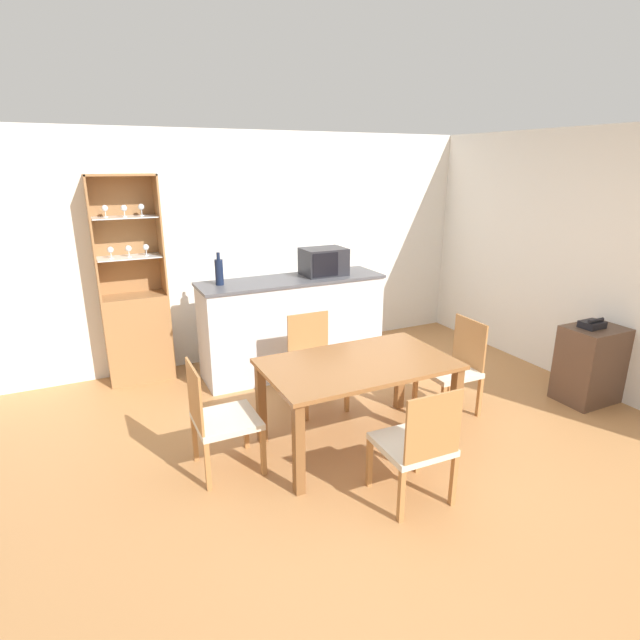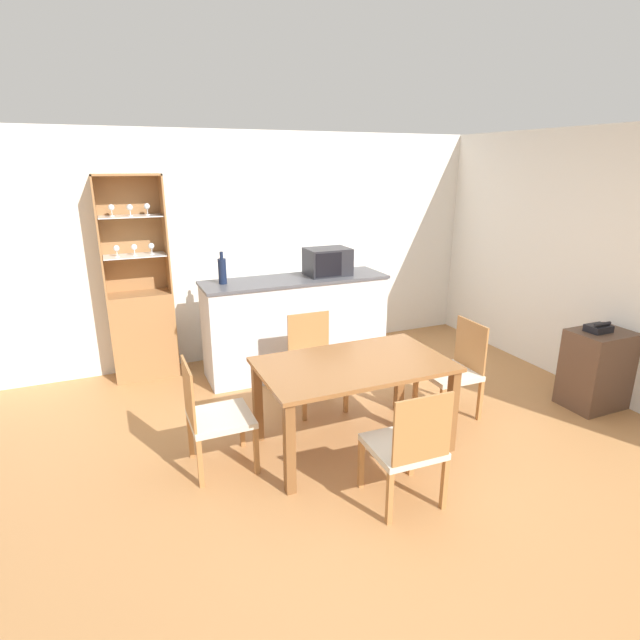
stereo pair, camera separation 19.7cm
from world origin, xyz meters
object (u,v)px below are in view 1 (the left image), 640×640
Objects in this scene: dining_chair_head_near at (416,444)px; side_cabinet at (590,364)px; dining_chair_head_far at (315,363)px; dining_chair_side_right_far at (453,368)px; dining_table at (358,374)px; dining_chair_side_left_far at (220,418)px; display_cabinet at (137,321)px; telephone at (592,324)px; wine_bottle at (219,271)px; microwave at (324,262)px.

dining_chair_head_near is 1.17× the size of side_cabinet.
dining_chair_head_far is 2.63m from side_cabinet.
dining_chair_side_right_far is 1.17× the size of side_cabinet.
dining_chair_side_left_far reaches higher than dining_table.
display_cabinet reaches higher than dining_chair_side_right_far.
display_cabinet is 10.02× the size of telephone.
telephone reaches higher than dining_table.
display_cabinet is 6.45× the size of wine_bottle.
dining_chair_head_near is 4.10× the size of telephone.
dining_chair_side_right_far is at bearing 162.82° from side_cabinet.
microwave is at bearing -14.21° from display_cabinet.
dining_table is 3.18× the size of microwave.
display_cabinet is at bearing 150.07° from wine_bottle.
dining_chair_head_near reaches higher than telephone.
telephone is (3.44, -0.39, 0.35)m from dining_chair_side_left_far.
wine_bottle reaches higher than dining_chair_side_right_far.
wine_bottle is at bearing 109.98° from dining_table.
microwave is at bearing 133.54° from telephone.
dining_chair_head_near is at bearing -167.51° from telephone.
dining_chair_side_right_far is at bearing -39.17° from display_cabinet.
wine_bottle is (0.79, -0.45, 0.54)m from display_cabinet.
dining_chair_side_right_far is at bearing 162.86° from telephone.
dining_table is 0.81m from dining_chair_head_near.
dining_chair_side_right_far is 1.38m from side_cabinet.
wine_bottle is 1.55× the size of telephone.
dining_table is at bearing 173.65° from telephone.
dining_table is 1.71× the size of dining_chair_side_right_far.
dining_chair_side_left_far is 2.64× the size of wine_bottle.
dining_chair_side_right_far is 2.64× the size of wine_bottle.
dining_chair_head_far is at bearing 156.04° from telephone.
dining_chair_side_right_far reaches higher than telephone.
microwave is (-0.56, 1.54, 0.76)m from dining_chair_side_right_far.
display_cabinet is at bearing 165.79° from microwave.
dining_chair_head_near is at bearing -102.07° from microwave.
display_cabinet is at bearing 117.35° from dining_chair_head_near.
dining_chair_head_far is at bearing 121.10° from dining_chair_side_left_far.
wine_bottle is (-0.62, 0.92, 0.75)m from dining_chair_head_far.
side_cabinet is (2.41, 0.51, -0.06)m from dining_chair_head_near.
dining_table is at bearing -107.40° from microwave.
dining_chair_head_far is 1.34m from wine_bottle.
telephone is (2.36, -0.26, 0.16)m from dining_table.
dining_chair_head_near is at bearing 91.20° from dining_chair_head_far.
dining_chair_head_far is at bearing -44.31° from display_cabinet.
display_cabinet reaches higher than side_cabinet.
display_cabinet is 3.22m from dining_chair_side_right_far.
dining_chair_head_near is 2.64× the size of wine_bottle.
dining_chair_side_right_far is 1.86× the size of microwave.
dining_chair_side_right_far is 1.42m from dining_chair_head_near.
dining_chair_head_far is 1.17× the size of side_cabinet.
microwave is at bearing -119.25° from dining_chair_head_far.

